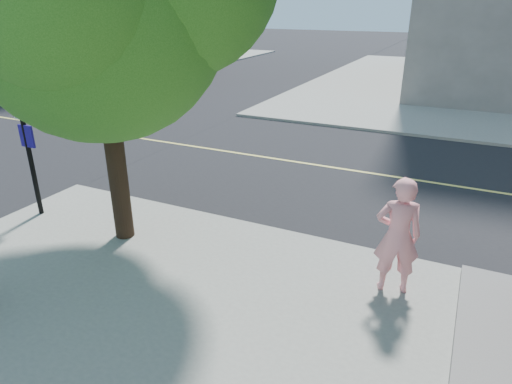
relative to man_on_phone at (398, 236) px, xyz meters
The scene contains 5 objects.
ground 7.54m from the man_on_phone, behind, with size 140.00×140.00×0.00m, color black.
road_ew 9.38m from the man_on_phone, 142.22° to the left, with size 140.00×9.00×0.01m, color black.
sidewalk_nw 37.92m from the man_on_phone, 143.21° to the left, with size 26.00×25.00×0.12m, color gray.
man_on_phone is the anchor object (origin of this frame).
car_a 22.31m from the man_on_phone, 156.12° to the left, with size 2.94×6.39×1.77m, color silver.
Camera 1 is at (8.07, -7.97, 4.60)m, focal length 31.80 mm.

